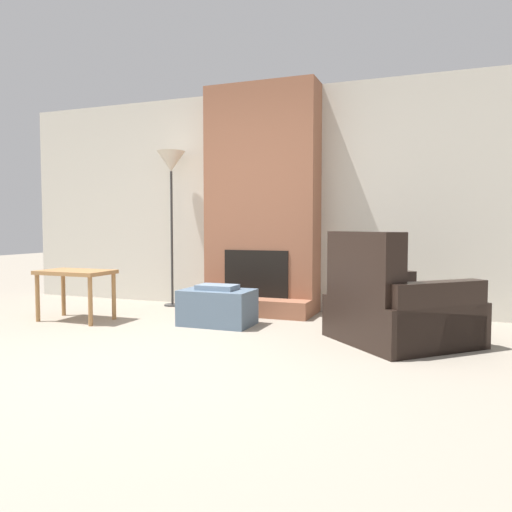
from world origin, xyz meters
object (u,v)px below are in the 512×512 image
(ottoman, at_px, (217,306))
(side_table, at_px, (76,278))
(armchair, at_px, (393,311))
(floor_lamp_left, at_px, (171,169))

(ottoman, bearing_deg, side_table, -168.39)
(ottoman, distance_m, side_table, 1.54)
(side_table, bearing_deg, armchair, 2.50)
(side_table, bearing_deg, floor_lamp_left, 69.60)
(ottoman, xyz_separation_m, armchair, (1.72, -0.17, 0.09))
(armchair, bearing_deg, side_table, 49.06)
(ottoman, distance_m, armchair, 1.73)
(ottoman, xyz_separation_m, side_table, (-1.49, -0.31, 0.27))
(floor_lamp_left, bearing_deg, side_table, -110.40)
(side_table, relative_size, floor_lamp_left, 0.39)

